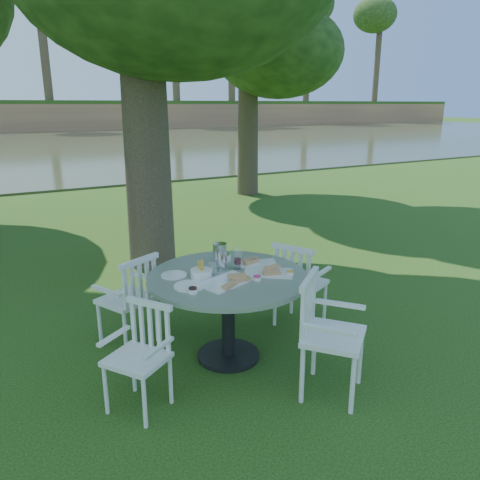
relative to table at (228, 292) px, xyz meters
name	(u,v)px	position (x,y,z in m)	size (l,w,h in m)	color
ground	(249,322)	(0.52, 0.52, -0.64)	(140.00, 140.00, 0.00)	#16380B
table	(228,292)	(0.00, 0.00, 0.00)	(1.39, 1.39, 0.79)	black
chair_ne	(297,279)	(0.88, 0.19, -0.12)	(0.57, 0.59, 0.89)	white
chair_nw	(133,295)	(-0.67, 0.61, -0.12)	(0.59, 0.58, 0.89)	white
chair_sw	(143,347)	(-0.86, -0.28, -0.17)	(0.54, 0.55, 0.80)	white
chair_se	(322,326)	(0.40, -0.80, -0.08)	(0.66, 0.66, 0.95)	white
tableware	(225,268)	(0.00, 0.06, 0.20)	(1.09, 0.82, 0.24)	white
river	(26,148)	(0.52, 23.52, -0.64)	(100.00, 28.00, 0.12)	#363E24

